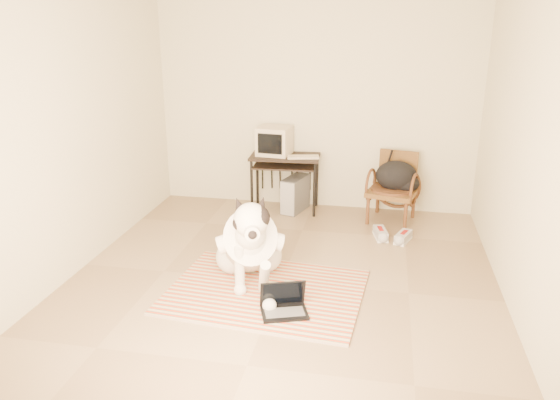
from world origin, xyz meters
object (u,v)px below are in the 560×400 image
(dog, at_px, (250,244))
(computer_desk, at_px, (285,164))
(laptop, at_px, (284,305))
(crt_monitor, at_px, (274,141))
(backpack, at_px, (398,177))
(pc_tower, at_px, (295,194))
(rattan_chair, at_px, (393,187))

(dog, xyz_separation_m, computer_desk, (-0.04, 2.01, 0.23))
(laptop, xyz_separation_m, crt_monitor, (-0.60, 2.58, 0.81))
(laptop, relative_size, backpack, 0.86)
(computer_desk, height_order, backpack, backpack)
(laptop, distance_m, backpack, 2.65)
(crt_monitor, relative_size, pc_tower, 0.85)
(computer_desk, height_order, pc_tower, computer_desk)
(crt_monitor, distance_m, pc_tower, 0.73)
(pc_tower, bearing_deg, backpack, -4.39)
(dog, distance_m, laptop, 0.73)
(crt_monitor, xyz_separation_m, rattan_chair, (1.49, -0.14, -0.48))
(computer_desk, relative_size, pc_tower, 1.73)
(dog, distance_m, backpack, 2.35)
(dog, bearing_deg, rattan_chair, 55.76)
(computer_desk, xyz_separation_m, pc_tower, (0.14, 0.00, -0.39))
(laptop, distance_m, pc_tower, 2.55)
(dog, distance_m, computer_desk, 2.02)
(computer_desk, distance_m, pc_tower, 0.42)
(crt_monitor, bearing_deg, rattan_chair, -5.50)
(crt_monitor, height_order, pc_tower, crt_monitor)
(backpack, bearing_deg, pc_tower, 175.61)
(dog, height_order, crt_monitor, crt_monitor)
(computer_desk, relative_size, crt_monitor, 2.05)
(dog, height_order, computer_desk, dog)
(dog, xyz_separation_m, rattan_chair, (1.30, 1.92, 0.03))
(rattan_chair, bearing_deg, crt_monitor, 174.50)
(dog, bearing_deg, computer_desk, 91.23)
(crt_monitor, bearing_deg, computer_desk, -20.09)
(crt_monitor, relative_size, backpack, 0.83)
(computer_desk, bearing_deg, backpack, -3.95)
(laptop, distance_m, crt_monitor, 2.77)
(dog, distance_m, pc_tower, 2.02)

